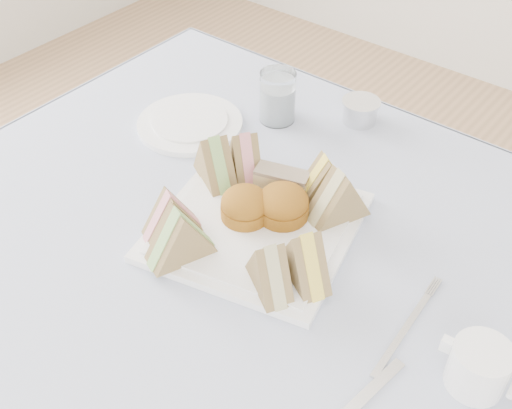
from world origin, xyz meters
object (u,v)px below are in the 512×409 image
Objects in this scene: table at (220,401)px; creamer_jug at (479,367)px; water_glass at (278,97)px; serving_plate at (256,227)px.

table is 0.56m from creamer_jug.
water_glass is 0.60m from creamer_jug.
table is 3.22× the size of serving_plate.
creamer_jug is at bearing -20.40° from serving_plate.
water_glass reaches higher than creamer_jug.
creamer_jug reaches higher than table.
water_glass is (-0.15, 0.25, 0.04)m from serving_plate.
water_glass is at bearing 112.01° from table.
creamer_jug reaches higher than serving_plate.
table is 0.56m from water_glass.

